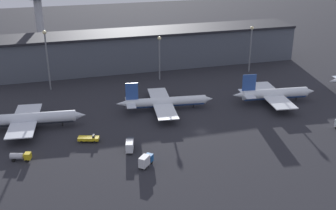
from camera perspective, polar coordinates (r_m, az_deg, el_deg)
The scene contains 13 objects.
ground at distance 154.24m, azimuth 4.53°, elevation -3.65°, with size 600.00×600.00×0.00m, color #26262B.
terminal_building at distance 226.33m, azimuth -2.76°, elevation 7.64°, with size 162.51×22.56×19.50m.
airplane_1 at distance 163.19m, azimuth -18.43°, elevation -1.83°, with size 42.10×31.08×13.03m.
airplane_2 at distance 171.64m, azimuth -0.45°, elevation 0.40°, with size 40.26×34.76×12.19m.
airplane_3 at distance 184.37m, azimuth 14.16°, elevation 1.46°, with size 36.87×32.85×13.04m.
service_vehicle_0 at distance 131.51m, azimuth -3.05°, elevation -7.51°, with size 5.64×5.98×3.88m.
service_vehicle_2 at distance 140.87m, azimuth -5.19°, elevation -5.41°, with size 4.14×7.64×3.82m.
service_vehicle_4 at distance 142.57m, azimuth -19.33°, elevation -6.56°, with size 6.83×3.83×2.78m.
service_vehicle_5 at distance 148.92m, azimuth -10.69°, elevation -4.49°, with size 7.66×4.52×2.58m.
lamp_post_0 at distance 196.75m, azimuth -16.11°, elevation 6.78°, with size 1.80×1.80×27.70m.
lamp_post_1 at distance 203.84m, azimuth -1.17°, elevation 7.20°, with size 1.80×1.80×21.57m.
lamp_post_2 at distance 220.37m, azimuth 11.17°, elevation 8.27°, with size 1.80×1.80×23.65m.
control_tower at distance 253.44m, azimuth -17.07°, elevation 11.39°, with size 9.00×9.00×39.46m.
Camera 1 is at (-49.49, -129.34, 67.92)m, focal length 45.00 mm.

